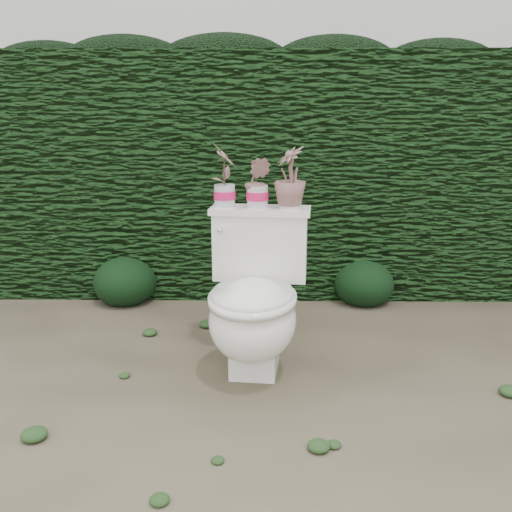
{
  "coord_description": "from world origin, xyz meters",
  "views": [
    {
      "loc": [
        0.22,
        -2.51,
        1.28
      ],
      "look_at": [
        0.18,
        0.21,
        0.55
      ],
      "focal_mm": 40.0,
      "sensor_mm": 36.0,
      "label": 1
    }
  ],
  "objects_px": {
    "toilet": "(255,303)",
    "potted_plant_center": "(257,184)",
    "potted_plant_left": "(224,177)",
    "potted_plant_right": "(290,179)"
  },
  "relations": [
    {
      "from": "potted_plant_left",
      "to": "potted_plant_center",
      "type": "distance_m",
      "value": 0.17
    },
    {
      "from": "potted_plant_left",
      "to": "potted_plant_right",
      "type": "distance_m",
      "value": 0.33
    },
    {
      "from": "toilet",
      "to": "potted_plant_left",
      "type": "xyz_separation_m",
      "value": [
        -0.16,
        0.26,
        0.57
      ]
    },
    {
      "from": "toilet",
      "to": "potted_plant_center",
      "type": "relative_size",
      "value": 3.32
    },
    {
      "from": "potted_plant_center",
      "to": "potted_plant_right",
      "type": "relative_size",
      "value": 0.81
    },
    {
      "from": "potted_plant_left",
      "to": "potted_plant_right",
      "type": "height_order",
      "value": "potted_plant_left"
    },
    {
      "from": "toilet",
      "to": "potted_plant_center",
      "type": "xyz_separation_m",
      "value": [
        0.01,
        0.24,
        0.54
      ]
    },
    {
      "from": "potted_plant_left",
      "to": "potted_plant_center",
      "type": "bearing_deg",
      "value": -90.45
    },
    {
      "from": "toilet",
      "to": "potted_plant_center",
      "type": "bearing_deg",
      "value": 93.66
    },
    {
      "from": "potted_plant_center",
      "to": "potted_plant_right",
      "type": "distance_m",
      "value": 0.16
    }
  ]
}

